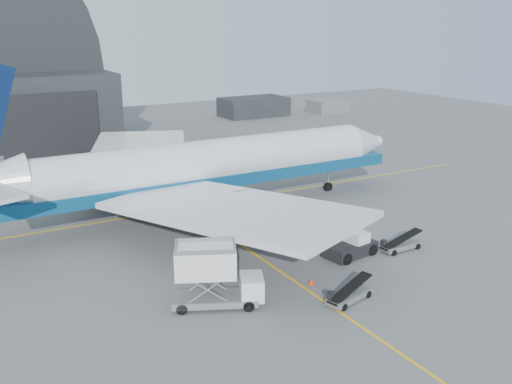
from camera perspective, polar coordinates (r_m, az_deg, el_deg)
ground at (r=46.08m, az=2.97°, el=-8.31°), size 200.00×200.00×0.00m
taxi_lines at (r=56.31m, az=-4.02°, el=-3.58°), size 80.00×42.12×0.02m
distant_bldg_a at (r=124.63m, az=-0.24°, el=7.62°), size 14.00×8.00×4.00m
distant_bldg_b at (r=130.57m, az=7.21°, el=7.90°), size 8.00×6.00×2.80m
airliner at (r=59.24m, az=-6.19°, el=2.43°), size 50.88×49.33×17.85m
catering_truck at (r=40.55m, az=-4.23°, el=-8.45°), size 6.85×4.85×4.43m
pushback_tug at (r=50.17m, az=9.45°, el=-5.39°), size 4.91×3.30×2.12m
belt_loader_a at (r=42.35m, az=9.28°, el=-10.13°), size 4.28×2.25×1.60m
belt_loader_b at (r=52.24m, az=14.24°, el=-5.14°), size 4.25×1.56×1.62m
traffic_cone at (r=44.59m, az=5.55°, el=-8.88°), size 0.39×0.39×0.56m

